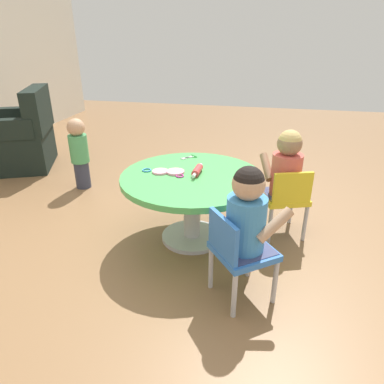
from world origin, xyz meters
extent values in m
plane|color=olive|center=(0.00, 0.00, 0.00)|extent=(10.00, 10.00, 0.00)
cylinder|color=silver|center=(0.00, 0.00, 0.01)|extent=(0.44, 0.44, 0.03)
cylinder|color=silver|center=(0.00, 0.00, 0.23)|extent=(0.12, 0.12, 0.46)
cylinder|color=#4CB259|center=(0.00, 0.00, 0.48)|extent=(0.97, 0.97, 0.04)
cylinder|color=#B7B7BC|center=(-0.56, -0.58, 0.14)|extent=(0.03, 0.03, 0.28)
cylinder|color=#B7B7BC|center=(-0.35, -0.43, 0.14)|extent=(0.03, 0.03, 0.28)
cylinder|color=#B7B7BC|center=(-0.71, -0.38, 0.14)|extent=(0.03, 0.03, 0.28)
cylinder|color=#B7B7BC|center=(-0.51, -0.22, 0.14)|extent=(0.03, 0.03, 0.28)
cube|color=blue|center=(-0.53, -0.40, 0.30)|extent=(0.42, 0.42, 0.04)
cube|color=blue|center=(-0.61, -0.29, 0.43)|extent=(0.23, 0.18, 0.22)
cube|color=#3F4772|center=(-0.53, -0.40, 0.30)|extent=(0.38, 0.38, 0.04)
cylinder|color=#3F8CCC|center=(-0.53, -0.40, 0.47)|extent=(0.21, 0.21, 0.30)
sphere|color=tan|center=(-0.53, -0.40, 0.70)|extent=(0.17, 0.17, 0.17)
sphere|color=black|center=(-0.53, -0.40, 0.71)|extent=(0.16, 0.16, 0.16)
cylinder|color=tan|center=(-0.56, -0.55, 0.49)|extent=(0.17, 0.20, 0.17)
cylinder|color=tan|center=(-0.38, -0.42, 0.49)|extent=(0.17, 0.20, 0.17)
cylinder|color=#B7B7BC|center=(0.39, -0.71, 0.14)|extent=(0.03, 0.03, 0.28)
cylinder|color=#B7B7BC|center=(0.30, -0.46, 0.14)|extent=(0.03, 0.03, 0.28)
cylinder|color=#B7B7BC|center=(0.14, -0.80, 0.14)|extent=(0.03, 0.03, 0.28)
cylinder|color=#B7B7BC|center=(0.06, -0.55, 0.14)|extent=(0.03, 0.03, 0.28)
cube|color=yellow|center=(0.22, -0.63, 0.30)|extent=(0.38, 0.38, 0.04)
cube|color=yellow|center=(0.10, -0.67, 0.43)|extent=(0.11, 0.26, 0.22)
cube|color=#3F4772|center=(0.22, -0.63, 0.30)|extent=(0.35, 0.34, 0.04)
cylinder|color=#D8594C|center=(0.22, -0.63, 0.47)|extent=(0.21, 0.21, 0.30)
sphere|color=#997051|center=(0.22, -0.63, 0.70)|extent=(0.17, 0.17, 0.17)
sphere|color=tan|center=(0.22, -0.63, 0.71)|extent=(0.16, 0.16, 0.16)
cylinder|color=#997051|center=(0.35, -0.70, 0.49)|extent=(0.22, 0.12, 0.17)
cylinder|color=#997051|center=(0.28, -0.49, 0.49)|extent=(0.22, 0.12, 0.17)
cube|color=black|center=(1.06, 2.20, 0.20)|extent=(0.92, 0.92, 0.40)
cube|color=black|center=(1.17, 1.93, 0.62)|extent=(0.71, 0.42, 0.45)
cube|color=black|center=(1.34, 2.32, 0.50)|extent=(0.34, 0.60, 0.20)
cube|color=black|center=(0.79, 2.08, 0.50)|extent=(0.34, 0.60, 0.20)
cylinder|color=#33384C|center=(0.69, 1.23, 0.13)|extent=(0.14, 0.14, 0.26)
cylinder|color=#4CA566|center=(0.69, 1.23, 0.39)|extent=(0.17, 0.17, 0.26)
sphere|color=tan|center=(0.69, 1.23, 0.59)|extent=(0.16, 0.16, 0.16)
cylinder|color=#D83F3F|center=(0.03, -0.03, 0.52)|extent=(0.14, 0.06, 0.05)
cylinder|color=white|center=(-0.06, -0.03, 0.52)|extent=(0.05, 0.02, 0.02)
cylinder|color=white|center=(0.13, -0.03, 0.52)|extent=(0.05, 0.02, 0.02)
cube|color=silver|center=(0.34, 0.11, 0.50)|extent=(0.10, 0.06, 0.01)
cube|color=silver|center=(0.34, 0.11, 0.50)|extent=(0.08, 0.10, 0.01)
torus|color=green|center=(0.40, 0.08, 0.50)|extent=(0.05, 0.05, 0.01)
torus|color=green|center=(0.37, 0.06, 0.50)|extent=(0.05, 0.05, 0.01)
cylinder|color=pink|center=(0.01, 0.22, 0.51)|extent=(0.11, 0.11, 0.01)
cylinder|color=pink|center=(0.02, 0.12, 0.51)|extent=(0.12, 0.12, 0.02)
torus|color=#D83FA5|center=(-0.04, 0.08, 0.50)|extent=(0.06, 0.06, 0.01)
torus|color=#3F99D8|center=(0.02, 0.33, 0.50)|extent=(0.07, 0.07, 0.01)
camera|label=1|loc=(-2.16, -0.46, 1.39)|focal=32.91mm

